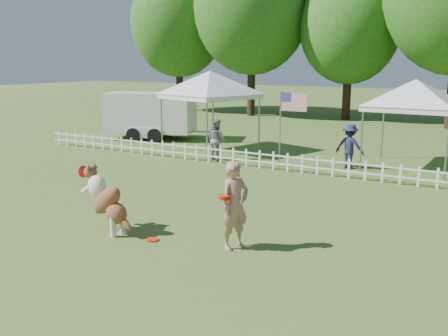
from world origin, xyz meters
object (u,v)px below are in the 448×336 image
handler (235,206)px  canopy_tent_right (412,125)px  cargo_trailer (150,116)px  canopy_tent_left (210,112)px  frisbee_on_turf (152,240)px  dog (107,201)px  spectator_a (217,139)px  flag_pole (280,129)px  spectator_b (350,146)px

handler → canopy_tent_right: 9.41m
canopy_tent_right → cargo_trailer: (-11.44, 0.74, -0.36)m
handler → canopy_tent_right: bearing=12.3°
handler → cargo_trailer: bearing=66.3°
canopy_tent_left → cargo_trailer: size_ratio=0.63×
frisbee_on_turf → canopy_tent_left: canopy_tent_left is taller
dog → spectator_a: 8.16m
canopy_tent_left → flag_pole: canopy_tent_left is taller
flag_pole → cargo_trailer: bearing=160.3°
flag_pole → canopy_tent_left: bearing=157.8°
handler → spectator_a: 8.76m
frisbee_on_turf → flag_pole: (-0.72, 7.79, 1.26)m
canopy_tent_left → cargo_trailer: bearing=179.6°
dog → frisbee_on_turf: 1.27m
spectator_a → handler: bearing=145.5°
handler → canopy_tent_left: canopy_tent_left is taller
dog → spectator_b: spectator_b is taller
canopy_tent_right → flag_pole: 4.32m
dog → canopy_tent_right: 10.71m
canopy_tent_right → spectator_b: 2.14m
handler → canopy_tent_left: size_ratio=0.55×
canopy_tent_right → flag_pole: size_ratio=1.13×
handler → frisbee_on_turf: (-1.62, -0.47, -0.83)m
dog → frisbee_on_turf: dog is taller
frisbee_on_turf → cargo_trailer: 13.41m
dog → spectator_a: (-2.11, 7.88, 0.05)m
canopy_tent_right → spectator_b: canopy_tent_right is taller
canopy_tent_left → cargo_trailer: 4.15m
handler → cargo_trailer: 14.09m
frisbee_on_turf → canopy_tent_left: (-4.36, 9.26, 1.52)m
spectator_b → flag_pole: bearing=26.9°
dog → canopy_tent_left: 9.94m
handler → dog: size_ratio=1.22×
canopy_tent_left → canopy_tent_right: canopy_tent_left is taller
canopy_tent_left → spectator_a: size_ratio=2.07×
frisbee_on_turf → cargo_trailer: bearing=128.4°
canopy_tent_right → spectator_b: bearing=-147.4°
frisbee_on_turf → spectator_b: bearing=80.9°
dog → spectator_b: size_ratio=0.93×
dog → canopy_tent_left: bearing=117.2°
flag_pole → frisbee_on_turf: bearing=-85.0°
handler → cargo_trailer: size_ratio=0.35×
canopy_tent_right → flag_pole: canopy_tent_right is taller
canopy_tent_left → canopy_tent_right: (7.50, 0.47, -0.10)m
frisbee_on_turf → dog: bearing=-175.4°
handler → canopy_tent_left: bearing=55.8°
dog → spectator_b: 9.12m
handler → frisbee_on_turf: handler is taller
canopy_tent_right → cargo_trailer: bearing=178.2°
handler → flag_pole: 7.70m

